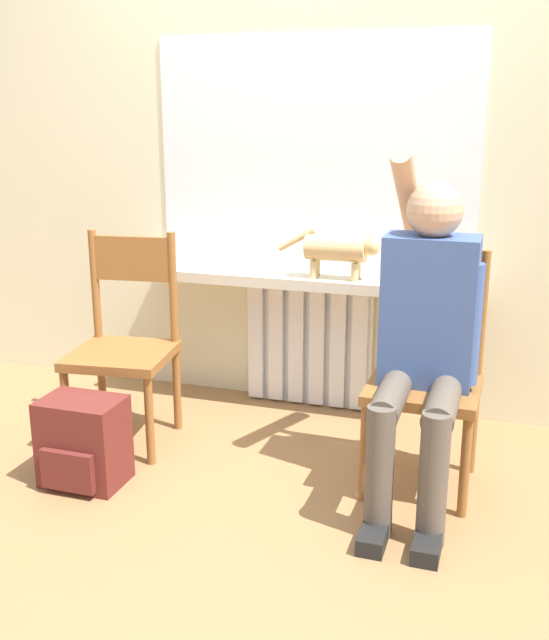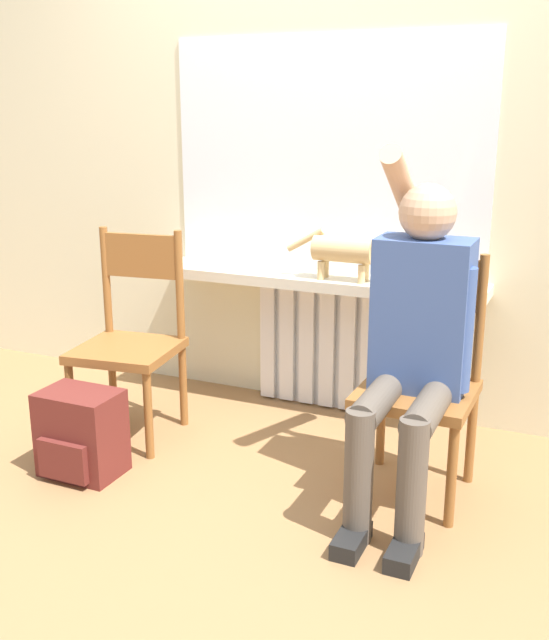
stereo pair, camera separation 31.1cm
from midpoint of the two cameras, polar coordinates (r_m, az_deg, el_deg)
ground_plane at (r=2.82m, az=-7.25°, el=-14.73°), size 12.00×12.00×0.00m
wall_with_window at (r=3.57m, az=0.60°, el=14.62°), size 7.00×0.06×2.70m
radiator at (r=3.67m, az=0.19°, el=-1.78°), size 0.63×0.08×0.63m
windowsill at (r=3.50m, az=-0.25°, el=3.10°), size 1.59×0.27×0.05m
window_glass at (r=3.55m, az=0.42°, el=12.39°), size 1.53×0.01×1.07m
chair_left at (r=3.33m, az=-13.97°, el=-1.61°), size 0.46×0.46×0.91m
chair_right at (r=2.89m, az=8.49°, el=-4.02°), size 0.42×0.42×0.91m
person at (r=2.72m, az=8.23°, el=-0.92°), size 0.36×0.97×1.31m
cat at (r=3.37m, az=2.33°, el=5.41°), size 0.48×0.12×0.23m
backpack at (r=3.08m, az=-17.24°, el=-8.96°), size 0.31×0.25×0.35m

